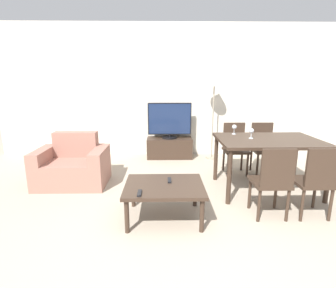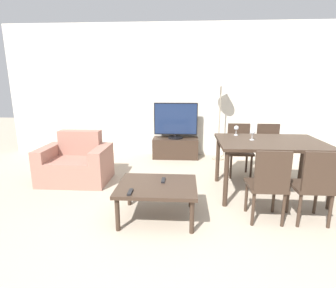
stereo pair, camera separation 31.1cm
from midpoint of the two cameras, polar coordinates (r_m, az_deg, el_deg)
name	(u,v)px [view 2 (the right image)]	position (r m, az deg, el deg)	size (l,w,h in m)	color
ground_plane	(182,264)	(2.53, 6.88, -24.55)	(18.00, 18.00, 0.00)	tan
wall_back	(185,91)	(5.57, 5.27, 11.34)	(7.51, 0.06, 2.70)	silver
armchair	(76,164)	(4.36, -17.41, -4.17)	(1.04, 0.72, 0.77)	#9E6B5B
tv_stand	(176,148)	(5.45, 3.29, -0.85)	(0.93, 0.43, 0.41)	#38281E
tv	(176,121)	(5.34, 3.37, 5.06)	(0.88, 0.31, 0.73)	black
coffee_table	(157,188)	(3.02, 0.61, -9.65)	(0.89, 0.71, 0.41)	#38281E
dining_table	(270,147)	(3.89, 23.46, -0.54)	(1.40, 0.98, 0.77)	#38281E
dining_chair_near	(268,182)	(3.15, 23.67, -7.73)	(0.40, 0.40, 0.86)	#38281E
dining_chair_far	(269,147)	(4.75, 22.85, -0.72)	(0.40, 0.40, 0.86)	#38281E
dining_chair_near_right	(314,184)	(3.35, 31.63, -7.39)	(0.40, 0.40, 0.86)	#38281E
dining_chair_far_left	(239,147)	(4.61, 17.08, -0.65)	(0.40, 0.40, 0.86)	#38281E
floor_lamp	(221,84)	(5.28, 13.19, 12.53)	(0.31, 0.31, 1.73)	gray
remote_primary	(163,180)	(3.10, 1.86, -7.92)	(0.04, 0.15, 0.02)	black
remote_secondary	(130,192)	(2.80, -5.06, -10.41)	(0.04, 0.15, 0.02)	black
wine_glass_left	(252,133)	(3.81, 20.15, 2.31)	(0.07, 0.07, 0.15)	silver
wine_glass_center	(236,129)	(4.07, 16.79, 3.22)	(0.07, 0.07, 0.15)	silver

